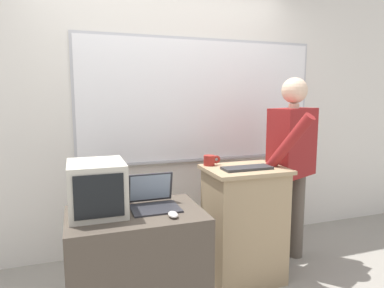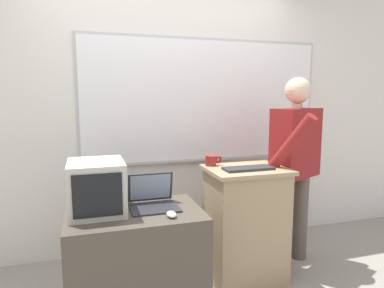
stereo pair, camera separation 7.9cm
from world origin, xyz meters
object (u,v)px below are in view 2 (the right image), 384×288
Objects in this scene: lectern_podium at (245,224)px; crt_monitor at (97,187)px; computer_mouse_by_laptop at (171,214)px; side_desk at (136,265)px; coffee_mug at (212,160)px; laptop at (152,197)px; wireless_keyboard at (248,168)px; person_presenter at (296,157)px.

crt_monitor is at bearing -171.93° from lectern_podium.
computer_mouse_by_laptop is 0.24× the size of crt_monitor.
side_desk is 0.99m from coffee_mug.
wireless_keyboard is at bearing 6.00° from laptop.
coffee_mug is at bearing 20.07° from crt_monitor.
computer_mouse_by_laptop is 0.70× the size of coffee_mug.
laptop is at bearing 33.16° from side_desk.
lectern_podium reaches higher than computer_mouse_by_laptop.
person_presenter is at bearing 13.83° from lectern_podium.
coffee_mug is (-0.21, 0.23, 0.03)m from wireless_keyboard.
crt_monitor is (-1.13, -0.10, -0.03)m from wireless_keyboard.
crt_monitor is at bearing 151.74° from computer_mouse_by_laptop.
wireless_keyboard is (0.89, 0.17, 0.57)m from side_desk.
wireless_keyboard reaches higher than side_desk.
person_presenter is 1.36m from computer_mouse_by_laptop.
wireless_keyboard is at bearing 5.09° from crt_monitor.
side_desk is 1.07m from wireless_keyboard.
lectern_podium is 0.48m from wireless_keyboard.
wireless_keyboard reaches higher than lectern_podium.
person_presenter reaches higher than wireless_keyboard.
coffee_mug reaches higher than laptop.
laptop is 3.19× the size of computer_mouse_by_laptop.
lectern_podium is 0.86m from computer_mouse_by_laptop.
lectern_podium is at bearing 10.34° from laptop.
lectern_podium is 2.92× the size of laptop.
person_presenter reaches higher than crt_monitor.
wireless_keyboard is 0.32m from coffee_mug.
laptop is 0.27m from computer_mouse_by_laptop.
lectern_podium is 1.24m from crt_monitor.
computer_mouse_by_laptop is at bearing -130.00° from coffee_mug.
side_desk is 2.11× the size of crt_monitor.
coffee_mug is (0.68, 0.40, 0.60)m from side_desk.
lectern_podium is 1.06× the size of side_desk.
crt_monitor is at bearing -176.82° from laptop.
laptop is at bearing -174.00° from wireless_keyboard.
coffee_mug is (-0.23, 0.17, 0.50)m from lectern_podium.
person_presenter reaches higher than laptop.
lectern_podium is 0.58m from coffee_mug.
crt_monitor is (-1.67, -0.29, -0.05)m from person_presenter.
person_presenter is 1.34m from laptop.
person_presenter reaches higher than side_desk.
coffee_mug reaches higher than lectern_podium.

